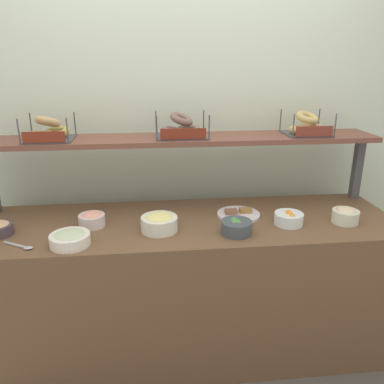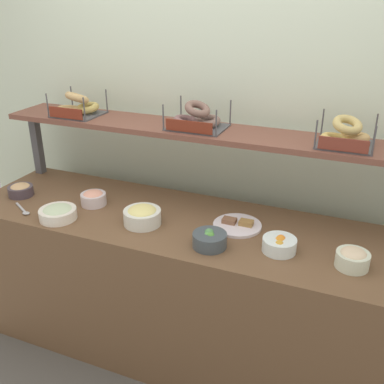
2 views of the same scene
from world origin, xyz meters
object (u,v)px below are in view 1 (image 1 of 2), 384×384
bowl_egg_salad (159,222)px  bowl_fruit_salad (289,218)px  bowl_scallion_spread (70,238)px  serving_plate_white (238,214)px  bowl_potato_salad (345,215)px  bagel_basket_sesame (48,131)px  bagel_basket_plain (306,127)px  bowl_lox_spread (92,219)px  bowl_veggie_mix (236,227)px  bagel_basket_poppy (181,129)px  serving_spoon_near_plate (22,246)px

bowl_egg_salad → bowl_fruit_salad: 0.71m
bowl_scallion_spread → serving_plate_white: 0.95m
bowl_potato_salad → bagel_basket_sesame: (-1.64, 0.36, 0.43)m
bowl_scallion_spread → bagel_basket_plain: bearing=19.8°
serving_plate_white → bagel_basket_sesame: bagel_basket_sesame is taller
bowl_lox_spread → bagel_basket_sesame: (-0.24, 0.26, 0.44)m
bowl_lox_spread → bowl_veggie_mix: bearing=-12.9°
bowl_fruit_salad → bagel_basket_poppy: (-0.56, 0.37, 0.44)m
bowl_potato_salad → bowl_scallion_spread: bearing=-175.4°
bagel_basket_sesame → bowl_potato_salad: bearing=-12.5°
bowl_lox_spread → bagel_basket_sesame: size_ratio=0.53×
bowl_egg_salad → bagel_basket_sesame: 0.83m
bowl_fruit_salad → bagel_basket_plain: 0.61m
bowl_veggie_mix → bagel_basket_poppy: bearing=118.8°
bowl_egg_salad → bagel_basket_plain: bagel_basket_plain is taller
bagel_basket_poppy → bagel_basket_plain: bearing=-0.5°
bowl_lox_spread → serving_spoon_near_plate: (-0.30, -0.23, -0.03)m
bowl_veggie_mix → bagel_basket_plain: bearing=40.8°
serving_spoon_near_plate → bagel_basket_plain: 1.73m
bowl_scallion_spread → bowl_veggie_mix: bowl_veggie_mix is taller
bowl_lox_spread → bagel_basket_plain: bagel_basket_plain is taller
bowl_egg_salad → bowl_fruit_salad: bowl_egg_salad is taller
bagel_basket_sesame → bowl_egg_salad: bearing=-30.8°
bowl_lox_spread → bowl_fruit_salad: bearing=-4.9°
bowl_egg_salad → serving_spoon_near_plate: (-0.67, -0.13, -0.04)m
bowl_scallion_spread → bagel_basket_sesame: (-0.16, 0.48, 0.44)m
bowl_fruit_salad → bowl_potato_salad: (0.32, -0.01, 0.01)m
bowl_veggie_mix → bagel_basket_sesame: (-1.00, 0.44, 0.44)m
bagel_basket_sesame → bagel_basket_plain: (1.52, 0.01, -0.00)m
bowl_scallion_spread → bowl_fruit_salad: bearing=6.3°
bowl_fruit_salad → bagel_basket_plain: size_ratio=0.58×
serving_plate_white → bagel_basket_sesame: 1.19m
bagel_basket_poppy → bagel_basket_sesame: bearing=-178.9°
bowl_fruit_salad → serving_spoon_near_plate: (-1.38, -0.13, -0.03)m
bagel_basket_sesame → bagel_basket_plain: size_ratio=0.98×
bowl_egg_salad → bowl_lox_spread: size_ratio=1.37×
bowl_lox_spread → serving_spoon_near_plate: size_ratio=0.87×
bowl_scallion_spread → serving_spoon_near_plate: (-0.23, -0.01, -0.03)m
bowl_lox_spread → bagel_basket_poppy: (0.52, 0.28, 0.44)m
bowl_potato_salad → bagel_basket_sesame: bagel_basket_sesame is taller
bagel_basket_sesame → serving_plate_white: bearing=-10.8°
bowl_egg_salad → bowl_fruit_salad: size_ratio=1.23×
bowl_veggie_mix → serving_spoon_near_plate: (-1.07, -0.05, -0.03)m
bowl_potato_salad → bowl_egg_salad: bearing=179.9°
bowl_veggie_mix → bowl_lox_spread: bearing=167.1°
bowl_scallion_spread → serving_spoon_near_plate: bearing=-178.4°
bowl_veggie_mix → bagel_basket_plain: 0.81m
bowl_fruit_salad → serving_spoon_near_plate: bearing=-174.5°
bowl_egg_salad → bagel_basket_poppy: size_ratio=0.64×
bowl_egg_salad → bowl_scallion_spread: size_ratio=0.99×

